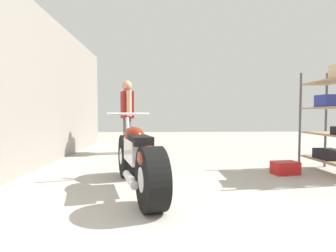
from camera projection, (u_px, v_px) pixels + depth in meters
ground_plane at (188, 167)px, 4.57m from camera, size 18.25×18.25×0.00m
garage_partition_left at (36, 87)px, 4.43m from camera, size 0.08×8.37×2.87m
shelving_unit at (336, 114)px, 3.99m from camera, size 0.52×1.16×1.70m
motorcycle_maroon_cruiser at (138, 159)px, 3.14m from camera, size 0.88×2.07×0.98m
mechanic_in_blue at (127, 112)px, 6.20m from camera, size 0.38×0.71×1.77m
red_toolbox at (285, 168)px, 4.05m from camera, size 0.43×0.30×0.20m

